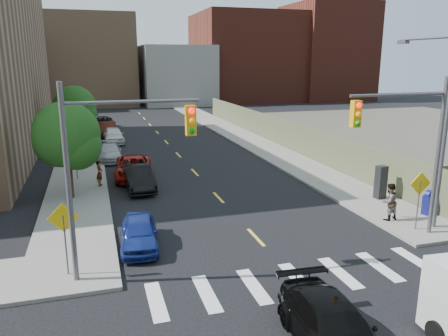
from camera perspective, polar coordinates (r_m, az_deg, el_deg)
sidewalk_nw at (r=50.93m, az=-17.98°, el=4.73°), size 3.50×73.00×0.15m
sidewalk_ne at (r=52.89m, az=-0.90°, el=5.73°), size 3.50×73.00×0.15m
fence_north at (r=40.74m, az=6.85°, el=4.82°), size 0.12×44.00×2.50m
gravel_lot at (r=52.55m, az=24.68°, el=4.35°), size 36.00×42.00×0.06m
bg_bldg_midwest at (r=80.85m, az=-16.84°, el=13.29°), size 14.00×16.00×15.00m
bg_bldg_center at (r=80.22m, az=-6.45°, el=11.99°), size 12.00×16.00×10.00m
bg_bldg_east at (r=85.74m, az=2.77°, el=14.19°), size 18.00×18.00×16.00m
bg_bldg_fareast at (r=90.58m, az=13.12°, el=14.47°), size 14.00×16.00×18.00m
smokestack at (r=92.82m, az=15.55°, el=17.41°), size 1.80×1.80×28.00m
signal_nw at (r=15.18m, az=-14.24°, el=1.63°), size 4.59×0.30×7.00m
signal_ne at (r=19.69m, az=23.16°, el=3.69°), size 4.59×0.30×7.00m
streetlight_ne at (r=21.72m, az=26.36°, el=6.08°), size 0.25×3.70×9.00m
warn_sign_nw at (r=16.41m, az=-20.18°, el=-7.13°), size 1.06×0.06×2.83m
warn_sign_ne at (r=21.38m, az=24.18°, el=-2.66°), size 1.06×0.06×2.83m
warn_sign_midwest at (r=29.42m, az=-18.87°, el=2.11°), size 1.06×0.06×2.83m
tree_west_near at (r=25.28m, az=-19.84°, el=3.62°), size 3.66×3.64×5.52m
tree_west_far at (r=40.14m, az=-18.90°, el=7.25°), size 3.66×3.64×5.52m
parked_car_blue at (r=18.75m, az=-11.04°, el=-8.29°), size 1.86×3.88×1.28m
parked_car_black at (r=26.89m, az=-11.17°, el=-1.24°), size 1.77×4.49×1.45m
parked_car_red at (r=29.55m, az=-11.72°, el=0.08°), size 2.83×5.32×1.42m
parked_car_silver at (r=35.18m, az=-14.71°, el=2.00°), size 1.99×4.51×1.29m
parked_car_white at (r=42.49m, az=-14.26°, el=4.20°), size 1.93×4.50×1.51m
parked_car_maroon at (r=45.58m, az=-14.98°, el=4.83°), size 1.88×4.87×1.58m
parked_car_grey at (r=51.92m, az=-15.48°, el=5.73°), size 2.22×4.81×1.33m
black_sedan at (r=12.69m, az=14.16°, el=-19.84°), size 2.23×4.86×1.38m
mailbox at (r=24.01m, az=25.14°, el=-4.10°), size 0.61×0.52×1.25m
payphone at (r=25.66m, az=19.79°, el=-1.75°), size 0.61×0.52×1.85m
pedestrian_west at (r=27.64m, az=-15.94°, el=-0.66°), size 0.50×0.64×1.57m
pedestrian_east at (r=22.37m, az=20.78°, el=-4.14°), size 0.97×0.81×1.81m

